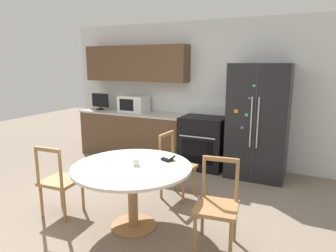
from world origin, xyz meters
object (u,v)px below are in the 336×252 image
(candle_glass, at_px, (136,162))
(wallet, at_px, (168,158))
(microwave, at_px, (134,104))
(oven_range, at_px, (204,142))
(dining_chair_left, at_px, (60,181))
(dining_chair_far, at_px, (176,167))
(dining_chair_right, at_px, (217,206))
(countertop_tv, at_px, (100,101))
(refrigerator, at_px, (258,121))

(candle_glass, distance_m, wallet, 0.40)
(microwave, bearing_deg, oven_range, -2.26)
(dining_chair_left, bearing_deg, dining_chair_far, 41.89)
(dining_chair_right, bearing_deg, candle_glass, -5.24)
(oven_range, height_order, countertop_tv, countertop_tv)
(countertop_tv, bearing_deg, dining_chair_right, -35.22)
(dining_chair_far, distance_m, wallet, 0.71)
(dining_chair_left, bearing_deg, microwave, 97.02)
(wallet, bearing_deg, dining_chair_far, 105.08)
(dining_chair_left, height_order, candle_glass, dining_chair_left)
(refrigerator, distance_m, candle_glass, 2.43)
(oven_range, relative_size, countertop_tv, 2.82)
(refrigerator, distance_m, wallet, 2.04)
(wallet, bearing_deg, microwave, 130.50)
(dining_chair_far, bearing_deg, refrigerator, 151.59)
(oven_range, height_order, dining_chair_left, oven_range)
(dining_chair_left, xyz_separation_m, dining_chair_right, (1.91, 0.20, 0.00))
(microwave, xyz_separation_m, dining_chair_right, (2.40, -2.30, -0.62))
(refrigerator, xyz_separation_m, oven_range, (-0.93, 0.04, -0.46))
(dining_chair_right, xyz_separation_m, dining_chair_far, (-0.85, 0.90, 0.00))
(countertop_tv, height_order, candle_glass, countertop_tv)
(microwave, xyz_separation_m, dining_chair_left, (0.48, -2.49, -0.62))
(countertop_tv, distance_m, dining_chair_right, 3.95)
(oven_range, distance_m, dining_chair_right, 2.42)
(dining_chair_left, relative_size, dining_chair_right, 1.00)
(microwave, relative_size, dining_chair_far, 0.60)
(microwave, xyz_separation_m, dining_chair_far, (1.55, -1.39, -0.62))
(refrigerator, bearing_deg, wallet, -110.17)
(oven_range, bearing_deg, countertop_tv, 179.76)
(oven_range, bearing_deg, wallet, -83.30)
(dining_chair_far, distance_m, candle_glass, 0.99)
(dining_chair_right, bearing_deg, oven_range, -74.73)
(refrigerator, bearing_deg, dining_chair_left, -128.88)
(wallet, bearing_deg, candle_glass, -128.02)
(dining_chair_left, xyz_separation_m, candle_glass, (0.98, 0.17, 0.34))
(refrigerator, distance_m, countertop_tv, 3.21)
(dining_chair_left, bearing_deg, wallet, 17.54)
(oven_range, xyz_separation_m, dining_chair_far, (0.06, -1.34, -0.03))
(refrigerator, height_order, dining_chair_right, refrigerator)
(microwave, xyz_separation_m, candle_glass, (1.47, -2.32, -0.29))
(dining_chair_right, xyz_separation_m, wallet, (-0.68, 0.29, 0.33))
(dining_chair_far, relative_size, wallet, 5.54)
(microwave, height_order, wallet, microwave)
(oven_range, bearing_deg, refrigerator, -2.17)
(microwave, distance_m, countertop_tv, 0.79)
(microwave, bearing_deg, refrigerator, -2.22)
(dining_chair_far, bearing_deg, wallet, 20.40)
(oven_range, relative_size, microwave, 2.00)
(microwave, relative_size, wallet, 3.32)
(dining_chair_right, bearing_deg, countertop_tv, -42.12)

